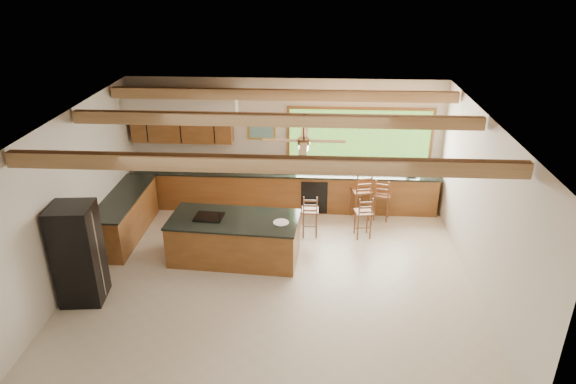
{
  "coord_description": "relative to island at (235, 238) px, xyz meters",
  "views": [
    {
      "loc": [
        0.72,
        -8.04,
        5.39
      ],
      "look_at": [
        0.2,
        0.8,
        1.36
      ],
      "focal_mm": 32.0,
      "sensor_mm": 36.0,
      "label": 1
    }
  ],
  "objects": [
    {
      "name": "counter_run",
      "position": [
        0.01,
        1.92,
        0.03
      ],
      "size": [
        7.12,
        3.1,
        1.27
      ],
      "color": "brown",
      "rests_on": "ground"
    },
    {
      "name": "bar_stool_b",
      "position": [
        2.57,
        1.79,
        0.24
      ],
      "size": [
        0.49,
        0.49,
        1.14
      ],
      "rotation": [
        0.0,
        0.0,
        0.23
      ],
      "color": "brown",
      "rests_on": "ground"
    },
    {
      "name": "bar_stool_d",
      "position": [
        2.56,
        0.95,
        0.13
      ],
      "size": [
        0.4,
        0.4,
        0.96
      ],
      "rotation": [
        0.0,
        0.0,
        0.18
      ],
      "color": "brown",
      "rests_on": "ground"
    },
    {
      "name": "ground",
      "position": [
        0.83,
        -0.6,
        -0.43
      ],
      "size": [
        7.2,
        7.2,
        0.0
      ],
      "primitive_type": "plane",
      "color": "beige",
      "rests_on": "ground"
    },
    {
      "name": "bar_stool_a",
      "position": [
        1.45,
        0.95,
        0.14
      ],
      "size": [
        0.35,
        0.35,
        0.97
      ],
      "rotation": [
        0.0,
        0.0,
        0.02
      ],
      "color": "brown",
      "rests_on": "ground"
    },
    {
      "name": "refrigerator",
      "position": [
        -2.39,
        -1.47,
        0.45
      ],
      "size": [
        0.76,
        0.74,
        1.78
      ],
      "rotation": [
        0.0,
        0.0,
        0.1
      ],
      "color": "black",
      "rests_on": "ground"
    },
    {
      "name": "bar_stool_c",
      "position": [
        3.05,
        1.8,
        0.15
      ],
      "size": [
        0.44,
        0.44,
        0.99
      ],
      "rotation": [
        0.0,
        0.0,
        -0.27
      ],
      "color": "brown",
      "rests_on": "ground"
    },
    {
      "name": "room_shell",
      "position": [
        0.66,
        0.05,
        1.78
      ],
      "size": [
        7.27,
        6.54,
        3.02
      ],
      "color": "beige",
      "rests_on": "ground"
    },
    {
      "name": "island",
      "position": [
        0.0,
        0.0,
        0.0
      ],
      "size": [
        2.55,
        1.33,
        0.88
      ],
      "rotation": [
        0.0,
        0.0,
        -0.07
      ],
      "color": "brown",
      "rests_on": "ground"
    }
  ]
}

